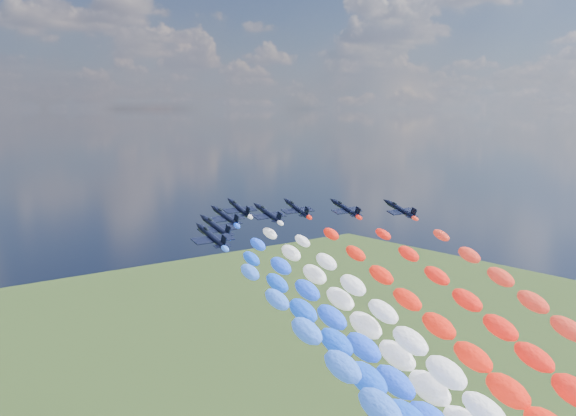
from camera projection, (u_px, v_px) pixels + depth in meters
jet_0 at (212, 237)px, 132.78m from camera, size 9.01×12.17×6.26m
jet_1 at (216, 227)px, 143.89m from camera, size 9.60×12.59×6.26m
jet_2 at (225, 216)px, 158.04m from camera, size 9.54×12.54×6.26m
trail_2 at (413, 416)px, 117.08m from camera, size 6.79×113.80×59.41m
jet_3 at (268, 214)px, 161.91m from camera, size 9.14×12.26×6.26m
trail_3 at (464, 406)px, 120.95m from camera, size 6.79×113.80×59.41m
jet_4 at (239, 208)px, 171.05m from camera, size 9.44×12.47×6.26m
trail_4 at (412, 385)px, 130.09m from camera, size 6.79×113.80×59.41m
jet_5 at (297, 208)px, 170.38m from camera, size 9.46×12.48×6.26m
trail_5 at (489, 387)px, 129.42m from camera, size 6.79×113.80×59.41m
jet_6 at (346, 209)px, 170.09m from camera, size 9.23×12.33×6.26m
trail_6 at (554, 387)px, 129.13m from camera, size 6.79×113.80×59.41m
jet_7 at (400, 210)px, 168.59m from camera, size 9.16×12.27×6.26m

